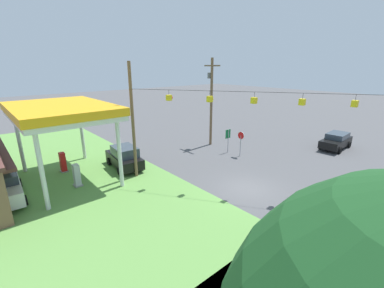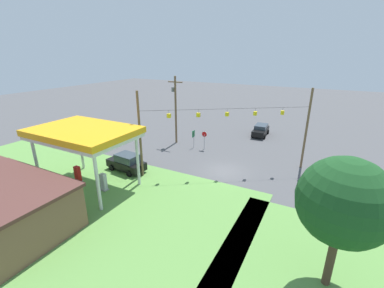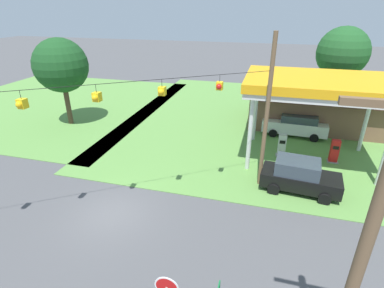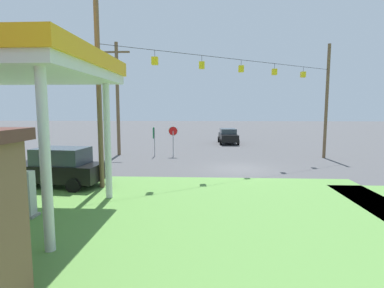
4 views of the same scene
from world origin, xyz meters
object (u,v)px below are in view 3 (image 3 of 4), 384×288
(gas_station_canopy, at_px, (319,86))
(utility_pole_main, at_px, (365,256))
(fuel_pump_far, at_px, (334,152))
(gas_station_store, at_px, (316,106))
(fuel_pump_near, at_px, (282,146))
(car_at_pumps_front, at_px, (299,176))
(tree_west_verge, at_px, (61,66))
(tree_behind_station, at_px, (343,53))
(car_at_pumps_rear, at_px, (295,124))

(gas_station_canopy, bearing_deg, utility_pole_main, -92.45)
(fuel_pump_far, bearing_deg, gas_station_canopy, 179.95)
(gas_station_store, distance_m, utility_pole_main, 22.65)
(gas_station_canopy, xyz_separation_m, fuel_pump_far, (1.75, -0.00, -4.51))
(fuel_pump_near, xyz_separation_m, car_at_pumps_front, (0.96, -4.29, 0.19))
(car_at_pumps_front, distance_m, utility_pole_main, 11.41)
(gas_station_canopy, distance_m, tree_west_verge, 20.62)
(gas_station_canopy, distance_m, fuel_pump_far, 4.84)
(fuel_pump_near, relative_size, tree_behind_station, 0.21)
(fuel_pump_far, relative_size, utility_pole_main, 0.18)
(utility_pole_main, height_order, tree_west_verge, utility_pole_main)
(fuel_pump_near, distance_m, car_at_pumps_front, 4.40)
(fuel_pump_near, distance_m, tree_west_verge, 19.40)
(car_at_pumps_front, xyz_separation_m, tree_behind_station, (4.68, 19.40, 4.44))
(car_at_pumps_front, bearing_deg, tree_behind_station, 81.97)
(tree_west_verge, bearing_deg, car_at_pumps_rear, 7.18)
(gas_station_canopy, relative_size, fuel_pump_near, 5.46)
(fuel_pump_far, height_order, car_at_pumps_front, car_at_pumps_front)
(utility_pole_main, bearing_deg, fuel_pump_near, 94.29)
(gas_station_store, height_order, fuel_pump_near, gas_station_store)
(fuel_pump_near, distance_m, utility_pole_main, 15.56)
(car_at_pumps_front, height_order, utility_pole_main, utility_pole_main)
(tree_behind_station, bearing_deg, fuel_pump_near, -110.47)
(car_at_pumps_front, height_order, car_at_pumps_rear, car_at_pumps_front)
(fuel_pump_far, height_order, tree_behind_station, tree_behind_station)
(car_at_pumps_front, bearing_deg, fuel_pump_near, 108.12)
(tree_behind_station, bearing_deg, car_at_pumps_rear, -112.86)
(gas_station_canopy, height_order, utility_pole_main, utility_pole_main)
(car_at_pumps_rear, distance_m, tree_behind_station, 12.56)
(car_at_pumps_front, distance_m, tree_behind_station, 20.44)
(car_at_pumps_front, height_order, tree_behind_station, tree_behind_station)
(fuel_pump_far, distance_m, utility_pole_main, 15.70)
(fuel_pump_near, height_order, utility_pole_main, utility_pole_main)
(car_at_pumps_front, bearing_deg, utility_pole_main, -83.59)
(gas_station_store, distance_m, car_at_pumps_front, 11.90)
(gas_station_store, bearing_deg, fuel_pump_near, -110.97)
(car_at_pumps_front, height_order, tree_west_verge, tree_west_verge)
(car_at_pumps_front, distance_m, car_at_pumps_rear, 8.58)
(fuel_pump_near, height_order, car_at_pumps_front, car_at_pumps_front)
(car_at_pumps_rear, xyz_separation_m, utility_pole_main, (0.04, -19.17, 4.26))
(car_at_pumps_rear, distance_m, tree_west_verge, 20.49)
(fuel_pump_near, height_order, tree_behind_station, tree_behind_station)
(gas_station_canopy, bearing_deg, fuel_pump_near, -179.95)
(fuel_pump_far, distance_m, tree_behind_station, 15.95)
(tree_behind_station, bearing_deg, gas_station_canopy, -104.43)
(car_at_pumps_front, bearing_deg, gas_station_store, 86.37)
(gas_station_store, height_order, utility_pole_main, utility_pole_main)
(tree_west_verge, bearing_deg, car_at_pumps_front, -17.11)
(car_at_pumps_rear, relative_size, tree_west_verge, 0.69)
(gas_station_store, height_order, tree_behind_station, tree_behind_station)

